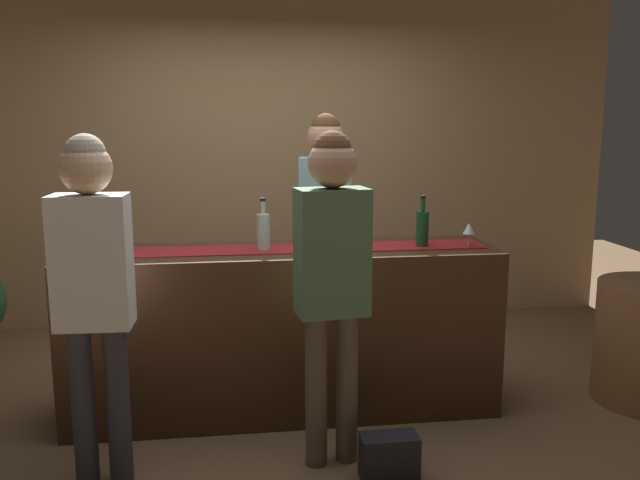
% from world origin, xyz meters
% --- Properties ---
extents(ground_plane, '(10.00, 10.00, 0.00)m').
position_xyz_m(ground_plane, '(0.00, 0.00, 0.00)').
color(ground_plane, brown).
extents(back_wall, '(6.00, 0.12, 2.90)m').
position_xyz_m(back_wall, '(0.00, 1.90, 1.45)').
color(back_wall, tan).
rests_on(back_wall, ground).
extents(bar_counter, '(2.48, 0.60, 0.98)m').
position_xyz_m(bar_counter, '(0.00, 0.00, 0.49)').
color(bar_counter, '#3D2314').
rests_on(bar_counter, ground).
extents(counter_runner_cloth, '(2.35, 0.28, 0.01)m').
position_xyz_m(counter_runner_cloth, '(0.00, 0.00, 0.98)').
color(counter_runner_cloth, maroon).
rests_on(counter_runner_cloth, bar_counter).
extents(wine_bottle_green, '(0.07, 0.07, 0.30)m').
position_xyz_m(wine_bottle_green, '(0.81, -0.03, 1.09)').
color(wine_bottle_green, '#194723').
rests_on(wine_bottle_green, bar_counter).
extents(wine_bottle_clear, '(0.07, 0.07, 0.30)m').
position_xyz_m(wine_bottle_clear, '(-0.11, -0.02, 1.09)').
color(wine_bottle_clear, '#B2C6C1').
rests_on(wine_bottle_clear, bar_counter).
extents(wine_glass_near_customer, '(0.07, 0.07, 0.14)m').
position_xyz_m(wine_glass_near_customer, '(1.08, -0.07, 1.08)').
color(wine_glass_near_customer, silver).
rests_on(wine_glass_near_customer, bar_counter).
extents(wine_glass_mid_counter, '(0.07, 0.07, 0.14)m').
position_xyz_m(wine_glass_mid_counter, '(0.14, -0.02, 1.08)').
color(wine_glass_mid_counter, silver).
rests_on(wine_glass_mid_counter, bar_counter).
extents(bartender, '(0.37, 0.26, 1.75)m').
position_xyz_m(bartender, '(0.33, 0.58, 1.09)').
color(bartender, '#26262B').
rests_on(bartender, ground).
extents(customer_sipping, '(0.36, 0.24, 1.67)m').
position_xyz_m(customer_sipping, '(0.18, -0.65, 1.03)').
color(customer_sipping, brown).
rests_on(customer_sipping, ground).
extents(customer_browsing, '(0.35, 0.23, 1.66)m').
position_xyz_m(customer_browsing, '(-0.93, -0.69, 1.02)').
color(customer_browsing, '#33333D').
rests_on(customer_browsing, ground).
extents(handbag, '(0.28, 0.14, 0.22)m').
position_xyz_m(handbag, '(0.43, -0.85, 0.11)').
color(handbag, black).
rests_on(handbag, ground).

